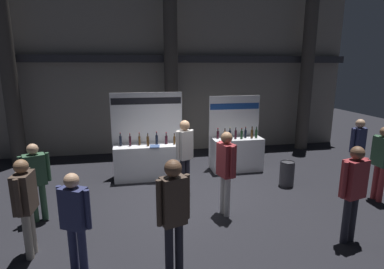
# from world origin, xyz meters

# --- Properties ---
(ground_plane) EXTENTS (26.54, 26.54, 0.00)m
(ground_plane) POSITION_xyz_m (0.00, 0.00, 0.00)
(ground_plane) COLOR black
(hall_colonnade) EXTENTS (13.27, 1.07, 6.00)m
(hall_colonnade) POSITION_xyz_m (0.00, 4.39, 2.97)
(hall_colonnade) COLOR gray
(hall_colonnade) RESTS_ON ground_plane
(exhibitor_booth_0) EXTENTS (1.97, 0.71, 2.37)m
(exhibitor_booth_0) POSITION_xyz_m (-0.91, 1.68, 0.59)
(exhibitor_booth_0) COLOR white
(exhibitor_booth_0) RESTS_ON ground_plane
(exhibitor_booth_1) EXTENTS (1.56, 0.66, 2.21)m
(exhibitor_booth_1) POSITION_xyz_m (1.70, 1.87, 0.59)
(exhibitor_booth_1) COLOR white
(exhibitor_booth_1) RESTS_ON ground_plane
(trash_bin) EXTENTS (0.38, 0.38, 0.66)m
(trash_bin) POSITION_xyz_m (2.61, 0.44, 0.33)
(trash_bin) COLOR #38383D
(trash_bin) RESTS_ON ground_plane
(visitor_1) EXTENTS (0.34, 0.54, 1.80)m
(visitor_1) POSITION_xyz_m (0.55, -0.80, 1.09)
(visitor_1) COLOR silver
(visitor_1) RESTS_ON ground_plane
(visitor_2) EXTENTS (0.27, 0.59, 1.67)m
(visitor_2) POSITION_xyz_m (-3.02, -1.58, 1.01)
(visitor_2) COLOR #ADA393
(visitor_2) RESTS_ON ground_plane
(visitor_3) EXTENTS (0.46, 0.30, 1.74)m
(visitor_3) POSITION_xyz_m (4.49, 0.29, 1.02)
(visitor_3) COLOR navy
(visitor_3) RESTS_ON ground_plane
(visitor_4) EXTENTS (0.49, 0.32, 1.85)m
(visitor_4) POSITION_xyz_m (-0.76, -2.58, 1.10)
(visitor_4) COLOR #23232D
(visitor_4) RESTS_ON ground_plane
(visitor_5) EXTENTS (0.52, 0.38, 1.62)m
(visitor_5) POSITION_xyz_m (-3.22, -0.34, 0.97)
(visitor_5) COLOR #33563D
(visitor_5) RESTS_ON ground_plane
(visitor_6) EXTENTS (0.56, 0.34, 1.77)m
(visitor_6) POSITION_xyz_m (2.42, -2.18, 1.07)
(visitor_6) COLOR #23232D
(visitor_6) RESTS_ON ground_plane
(visitor_7) EXTENTS (0.46, 0.37, 1.83)m
(visitor_7) POSITION_xyz_m (-0.10, 0.47, 1.10)
(visitor_7) COLOR #23232D
(visitor_7) RESTS_ON ground_plane
(visitor_8) EXTENTS (0.49, 0.37, 1.62)m
(visitor_8) POSITION_xyz_m (-2.16, -2.23, 0.95)
(visitor_8) COLOR navy
(visitor_8) RESTS_ON ground_plane
(visitor_9) EXTENTS (0.27, 0.58, 1.76)m
(visitor_9) POSITION_xyz_m (4.25, -0.79, 1.07)
(visitor_9) COLOR maroon
(visitor_9) RESTS_ON ground_plane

